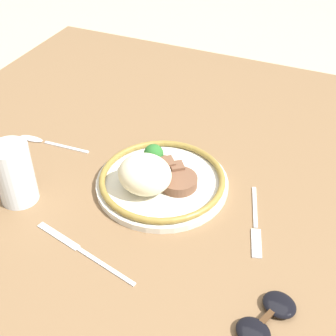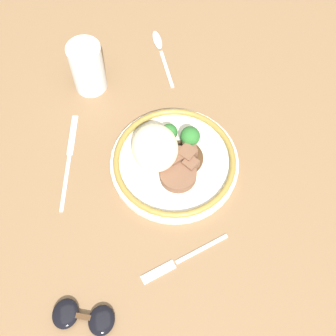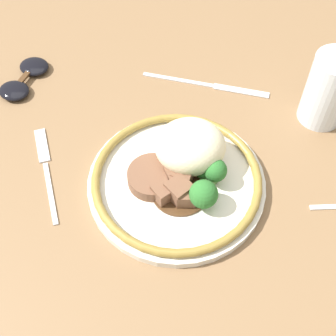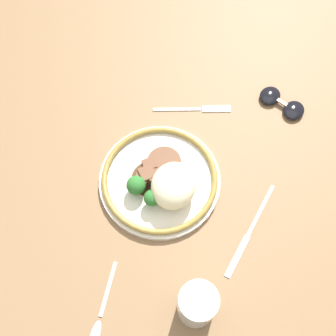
# 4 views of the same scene
# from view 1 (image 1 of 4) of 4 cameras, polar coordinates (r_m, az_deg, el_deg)

# --- Properties ---
(ground_plane) EXTENTS (8.00, 8.00, 0.00)m
(ground_plane) POSITION_cam_1_polar(r_m,az_deg,el_deg) (0.91, -0.19, -4.45)
(ground_plane) COLOR tan
(dining_table) EXTENTS (1.20, 1.18, 0.04)m
(dining_table) POSITION_cam_1_polar(r_m,az_deg,el_deg) (0.90, -0.20, -3.42)
(dining_table) COLOR brown
(dining_table) RESTS_ON ground
(plate) EXTENTS (0.25, 0.25, 0.08)m
(plate) POSITION_cam_1_polar(r_m,az_deg,el_deg) (0.86, -1.30, -1.29)
(plate) COLOR silver
(plate) RESTS_ON dining_table
(juice_glass) EXTENTS (0.07, 0.07, 0.12)m
(juice_glass) POSITION_cam_1_polar(r_m,az_deg,el_deg) (0.87, -18.14, -1.00)
(juice_glass) COLOR #F4AD19
(juice_glass) RESTS_ON dining_table
(fork) EXTENTS (0.06, 0.17, 0.00)m
(fork) POSITION_cam_1_polar(r_m,az_deg,el_deg) (0.82, 10.64, -7.09)
(fork) COLOR silver
(fork) RESTS_ON dining_table
(knife) EXTENTS (0.21, 0.06, 0.00)m
(knife) POSITION_cam_1_polar(r_m,az_deg,el_deg) (0.78, -10.62, -9.81)
(knife) COLOR silver
(knife) RESTS_ON dining_table
(spoon) EXTENTS (0.17, 0.02, 0.01)m
(spoon) POSITION_cam_1_polar(r_m,az_deg,el_deg) (1.03, -15.34, 3.23)
(spoon) COLOR silver
(spoon) RESTS_ON dining_table
(sunglasses) EXTENTS (0.09, 0.12, 0.02)m
(sunglasses) POSITION_cam_1_polar(r_m,az_deg,el_deg) (0.70, 11.93, -17.45)
(sunglasses) COLOR black
(sunglasses) RESTS_ON dining_table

